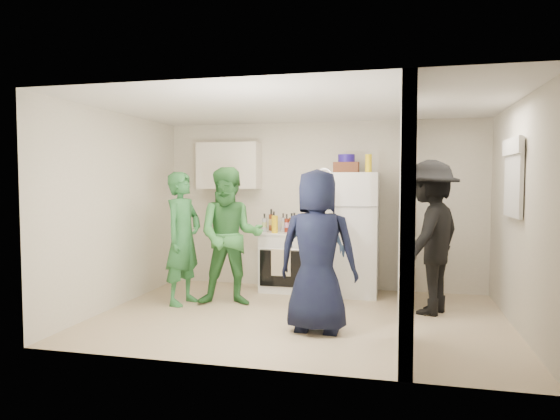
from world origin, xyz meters
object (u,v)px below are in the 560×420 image
Objects in this scene: blue_bowl at (346,158)px; person_navy at (317,251)px; fridge at (352,234)px; person_denim at (315,249)px; person_nook at (430,237)px; stove at (286,261)px; yellow_cup_stack_top at (369,163)px; wicker_basket at (346,167)px; person_green_left at (183,238)px; person_green_center at (230,236)px.

blue_bowl is 0.14× the size of person_navy.
fridge is 0.99× the size of person_navy.
person_denim is at bearing -114.74° from fridge.
blue_bowl reaches higher than person_nook.
yellow_cup_stack_top is (1.19, -0.13, 1.42)m from stove.
fridge is 0.95m from wicker_basket.
person_denim is at bearing -128.91° from yellow_cup_stack_top.
person_navy is at bearing -93.27° from wicker_basket.
yellow_cup_stack_top is at bearing 79.36° from person_denim.
wicker_basket is at bearing 153.43° from fridge.
wicker_basket is at bearing 1.31° from stove.
person_nook is at bearing -73.03° from person_green_left.
blue_bowl reaches higher than person_navy.
person_green_left is at bearing -145.38° from person_denim.
yellow_cup_stack_top is at bearing -6.22° from stove.
fridge is at bearing -26.57° from wicker_basket.
person_nook reaches higher than person_green_left.
person_denim is (1.10, 0.10, -0.14)m from person_green_center.
yellow_cup_stack_top is (0.32, -0.15, 0.05)m from wicker_basket.
person_navy is at bearing -68.07° from stove.
person_denim is 1.02m from person_navy.
person_nook is (0.79, -0.70, -0.92)m from yellow_cup_stack_top.
stove is 1.63m from wicker_basket.
person_green_left is (-2.34, -0.96, -0.99)m from yellow_cup_stack_top.
person_green_center is at bearing -143.97° from blue_bowl.
person_green_left is 0.63m from person_green_center.
person_navy is (0.19, -1.00, 0.11)m from person_denim.
blue_bowl is (0.87, 0.02, 1.50)m from stove.
wicker_basket reaches higher than person_denim.
person_green_left is at bearing -151.21° from wicker_basket.
stove is 2.09m from person_navy.
blue_bowl is 0.96× the size of yellow_cup_stack_top.
person_green_left is 2.07m from person_navy.
person_nook is (1.22, 1.07, 0.06)m from person_navy.
blue_bowl is 2.54m from person_green_left.
person_denim is (-0.30, -0.92, -1.18)m from blue_bowl.
yellow_cup_stack_top is at bearing -25.11° from blue_bowl.
person_green_center is (0.62, 0.09, 0.03)m from person_green_left.
wicker_basket is at bearing -101.61° from person_nook.
stove is 0.47× the size of person_nook.
yellow_cup_stack_top is 2.15m from person_green_center.
person_green_center reaches higher than stove.
yellow_cup_stack_top is at bearing -55.44° from person_green_left.
person_nook reaches higher than fridge.
wicker_basket reaches higher than person_green_center.
person_navy is at bearing -96.41° from fridge.
stove is 1.06m from fridge.
fridge is at bearing 155.56° from yellow_cup_stack_top.
person_green_left is at bearing -136.44° from stove.
person_nook is (1.01, -0.80, 0.07)m from fridge.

